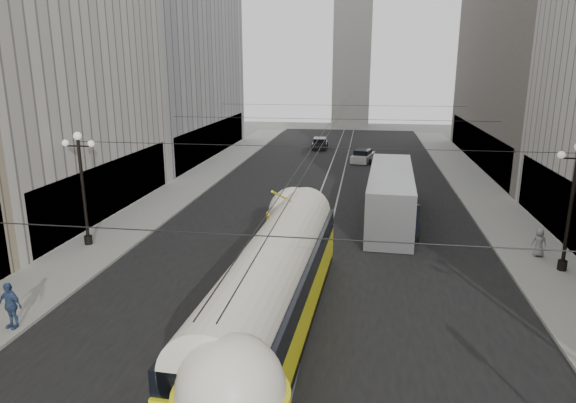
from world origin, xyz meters
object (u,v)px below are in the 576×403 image
(streetcar, at_px, (274,283))
(pedestrian_sidewalk_left, at_px, (10,305))
(city_bus, at_px, (390,193))
(pedestrian_sidewalk_right, at_px, (539,242))

(streetcar, relative_size, pedestrian_sidewalk_left, 9.69)
(city_bus, xyz_separation_m, pedestrian_sidewalk_left, (-14.97, -17.24, -0.74))
(streetcar, height_order, pedestrian_sidewalk_left, streetcar)
(city_bus, xyz_separation_m, pedestrian_sidewalk_right, (7.54, -6.05, -0.91))
(pedestrian_sidewalk_left, bearing_deg, streetcar, 20.74)
(streetcar, relative_size, pedestrian_sidewalk_right, 11.73)
(pedestrian_sidewalk_right, bearing_deg, city_bus, -38.19)
(city_bus, distance_m, pedestrian_sidewalk_right, 9.71)
(streetcar, xyz_separation_m, pedestrian_sidewalk_left, (-10.00, -1.65, -0.85))
(streetcar, xyz_separation_m, city_bus, (4.97, 15.59, -0.11))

